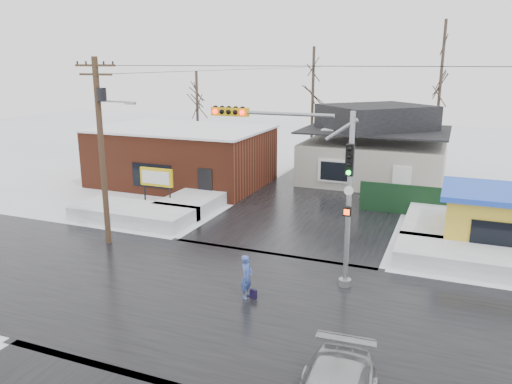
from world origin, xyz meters
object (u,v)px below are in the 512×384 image
at_px(utility_pole, 102,141).
at_px(pedestrian, 247,277).
at_px(kiosk, 490,218).
at_px(marquee_sign, 156,178).
at_px(traffic_signal, 310,173).

relative_size(utility_pole, pedestrian, 5.28).
bearing_deg(kiosk, pedestrian, -132.97).
xyz_separation_m(marquee_sign, pedestrian, (9.73, -8.91, -1.07)).
xyz_separation_m(marquee_sign, kiosk, (18.50, 0.50, -0.46)).
height_order(traffic_signal, kiosk, traffic_signal).
xyz_separation_m(utility_pole, pedestrian, (8.66, -2.91, -4.26)).
xyz_separation_m(traffic_signal, kiosk, (7.07, 7.03, -3.08)).
bearing_deg(pedestrian, utility_pole, 74.21).
distance_m(kiosk, pedestrian, 12.87).
bearing_deg(marquee_sign, utility_pole, -79.87).
height_order(traffic_signal, marquee_sign, traffic_signal).
bearing_deg(marquee_sign, traffic_signal, -29.72).
xyz_separation_m(utility_pole, kiosk, (17.43, 6.49, -3.65)).
height_order(traffic_signal, utility_pole, utility_pole).
bearing_deg(kiosk, utility_pole, -159.56).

